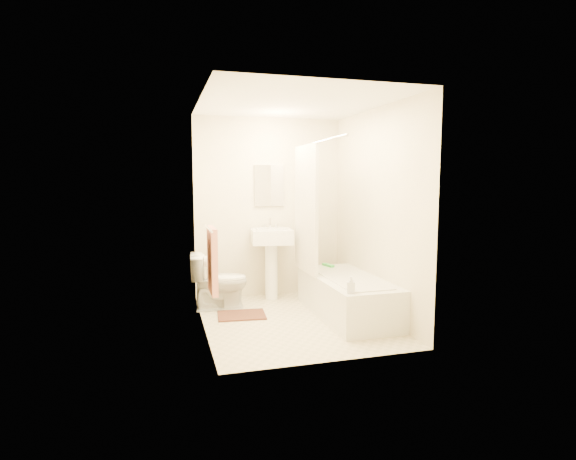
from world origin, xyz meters
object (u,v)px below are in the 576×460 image
object	(u,v)px
sink	(271,261)
bathtub	(347,296)
bath_mat	(242,315)
toilet	(219,281)
soap_bottle	(351,285)

from	to	relation	value
sink	bathtub	xyz separation A→B (m)	(0.68, -0.93, -0.28)
bathtub	bath_mat	xyz separation A→B (m)	(-1.19, 0.31, -0.22)
sink	bath_mat	size ratio (longest dim) A/B	1.86
toilet	bath_mat	size ratio (longest dim) A/B	1.26
toilet	bath_mat	distance (m)	0.54
bathtub	soap_bottle	world-z (taller)	soap_bottle
sink	soap_bottle	distance (m)	1.67
bath_mat	bathtub	bearing A→B (deg)	-14.43
bathtub	bath_mat	bearing A→B (deg)	165.57
bathtub	toilet	bearing A→B (deg)	154.09
toilet	bath_mat	world-z (taller)	toilet
toilet	bathtub	bearing A→B (deg)	-111.51
sink	soap_bottle	size ratio (longest dim) A/B	6.00
bath_mat	soap_bottle	bearing A→B (deg)	-46.29
sink	bathtub	world-z (taller)	sink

